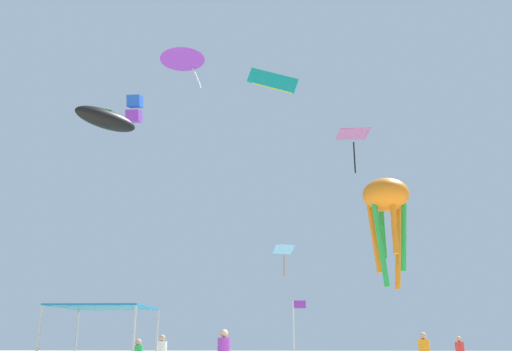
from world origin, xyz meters
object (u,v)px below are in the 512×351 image
Objects in this scene: kite_inflatable_black at (106,119)px; canopy_tent at (105,311)px; kite_diamond_white at (284,251)px; kite_octopus_orange at (386,201)px; kite_parafoil_teal at (273,81)px; kite_delta_purple at (183,56)px; kite_box_blue at (134,109)px; kite_diamond_pink at (353,136)px; banner_flag at (295,329)px.

canopy_tent is at bearing 63.38° from kite_inflatable_black.
kite_octopus_orange is at bearing 93.58° from kite_diamond_white.
kite_delta_purple is at bearing -151.75° from kite_parafoil_teal.
kite_diamond_pink is (18.26, 5.41, -0.56)m from kite_box_blue.
canopy_tent is 16.88m from kite_octopus_orange.
kite_parafoil_teal reaches higher than kite_inflatable_black.
kite_diamond_pink is at bearing -161.12° from kite_box_blue.
kite_box_blue is 10.92m from kite_delta_purple.
kite_inflatable_black is 21.97m from kite_diamond_pink.
kite_diamond_white is 17.02m from kite_box_blue.
kite_octopus_orange is 1.72× the size of kite_parafoil_teal.
kite_diamond_white is at bearing -152.04° from kite_box_blue.
kite_diamond_white is 0.63× the size of kite_delta_purple.
kite_box_blue is 22.94m from kite_octopus_orange.
kite_octopus_orange is at bearing -21.73° from kite_parafoil_teal.
kite_diamond_white is 15.83m from kite_parafoil_teal.
kite_delta_purple reaches higher than canopy_tent.
kite_box_blue reaches higher than kite_delta_purple.
kite_octopus_orange reaches higher than kite_diamond_white.
kite_inflatable_black is 1.28× the size of kite_parafoil_teal.
kite_inflatable_black is at bearing -59.56° from kite_diamond_pink.
kite_diamond_white is 0.57× the size of kite_inflatable_black.
kite_delta_purple is (-0.23, 11.73, 16.15)m from canopy_tent.
kite_box_blue is at bearing 105.59° from canopy_tent.
kite_inflatable_black is at bearing 93.37° from kite_box_blue.
kite_octopus_orange reaches higher than banner_flag.
kite_parafoil_teal is (-1.00, 6.24, 15.87)m from banner_flag.
kite_diamond_pink reaches higher than kite_octopus_orange.
kite_box_blue reaches higher than kite_octopus_orange.
kite_box_blue is at bearing 10.41° from kite_diamond_white.
kite_delta_purple is (-6.29, -15.03, 9.97)m from kite_diamond_white.
kite_parafoil_teal reaches higher than canopy_tent.
kite_inflatable_black is 7.54m from kite_box_blue.
kite_inflatable_black is 1.76× the size of kite_box_blue.
kite_box_blue is at bearing -133.37° from kite_octopus_orange.
kite_box_blue is at bearing -137.30° from kite_inflatable_black.
kite_delta_purple is (5.53, -2.76, 3.00)m from kite_inflatable_black.
kite_octopus_orange is at bearing 122.68° from kite_delta_purple.
kite_octopus_orange is (17.44, -10.49, -10.58)m from kite_box_blue.
kite_diamond_white is at bearing 77.23° from canopy_tent.
kite_diamond_pink is at bearing 72.36° from banner_flag.
kite_parafoil_teal is 0.93× the size of kite_diamond_pink.
kite_inflatable_black is (-12.17, 6.80, 13.61)m from banner_flag.
kite_inflatable_black is at bearing 150.80° from banner_flag.
kite_box_blue is at bearing 154.73° from kite_parafoil_teal.
kite_octopus_orange is at bearing 42.36° from canopy_tent.
kite_box_blue is 0.42× the size of kite_octopus_orange.
canopy_tent is at bearing -129.87° from banner_flag.
kite_inflatable_black is 11.41m from kite_parafoil_teal.
kite_delta_purple reaches higher than banner_flag.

